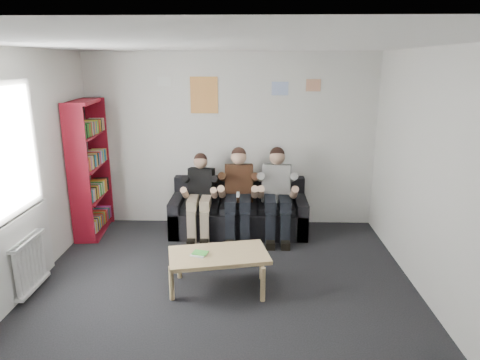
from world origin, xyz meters
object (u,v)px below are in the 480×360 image
Objects in this scene: coffee_table at (219,258)px; person_middle at (238,194)px; person_left at (200,196)px; bookshelf at (90,169)px; person_right at (277,195)px; sofa at (239,213)px.

coffee_table is 1.61m from person_middle.
person_middle is (0.18, 1.58, 0.26)m from coffee_table.
person_left is at bearing 103.94° from coffee_table.
coffee_table is at bearing -67.89° from person_left.
coffee_table is at bearing -45.13° from bookshelf.
person_middle reaches higher than person_left.
person_right is at bearing 64.80° from coffee_table.
person_middle is (-0.00, -0.20, 0.36)m from sofa.
person_right is at bearing -18.93° from sofa.
person_middle is (2.21, -0.08, -0.36)m from bookshelf.
person_left is at bearing -172.53° from person_right.
person_right reaches higher than coffee_table.
bookshelf reaches higher than person_middle.
person_left reaches higher than coffee_table.
coffee_table is 1.77m from person_right.
person_left is (-0.39, 1.59, 0.22)m from coffee_table.
person_middle is 1.00× the size of person_right.
sofa is 0.41m from person_middle.
bookshelf reaches higher than coffee_table.
person_right is (0.57, -0.20, 0.37)m from sofa.
bookshelf is at bearing 174.22° from person_middle.
bookshelf is at bearing -177.02° from sofa.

